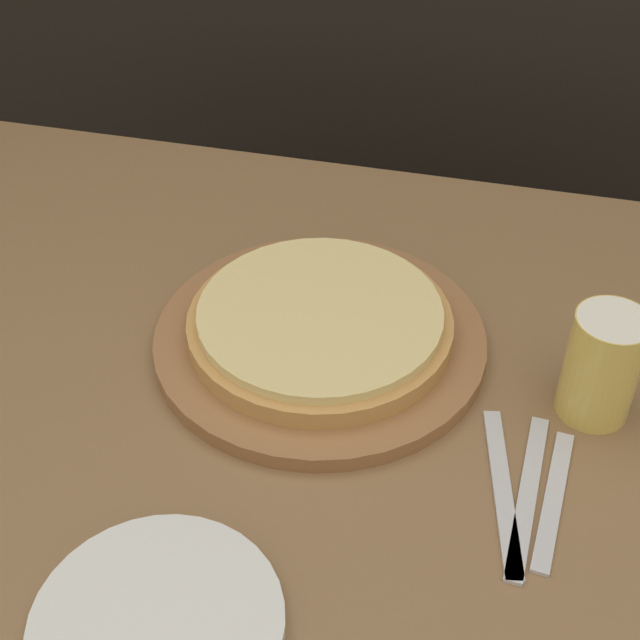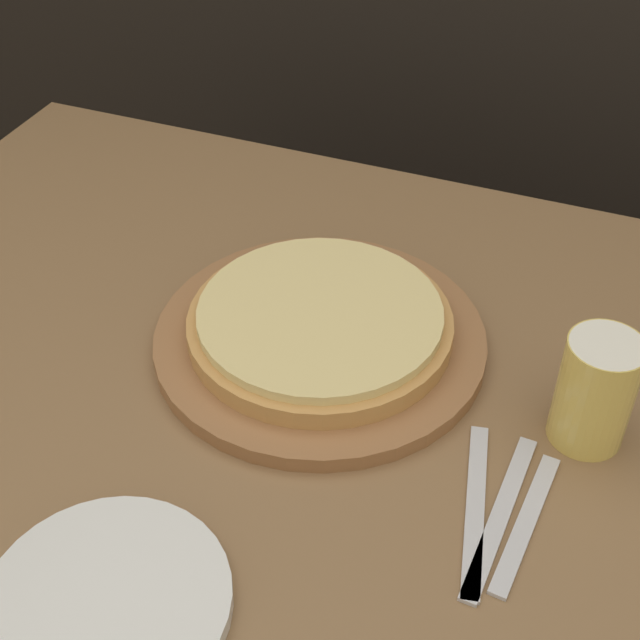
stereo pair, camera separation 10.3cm
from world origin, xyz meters
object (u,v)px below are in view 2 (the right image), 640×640
object	(u,v)px
pizza_on_board	(320,330)
dinner_knife	(500,515)
beer_glass	(596,387)
dinner_plate	(107,603)
fork	(475,507)
spoon	(526,523)

from	to	relation	value
pizza_on_board	dinner_knife	bearing A→B (deg)	-33.42
beer_glass	dinner_plate	xyz separation A→B (m)	(-0.36, -0.36, -0.06)
dinner_plate	dinner_knife	distance (m)	0.38
beer_glass	fork	distance (m)	0.18
pizza_on_board	beer_glass	size ratio (longest dim) A/B	3.04
pizza_on_board	spoon	world-z (taller)	pizza_on_board
pizza_on_board	dinner_plate	bearing A→B (deg)	-96.96
beer_glass	dinner_plate	size ratio (longest dim) A/B	0.58
dinner_plate	fork	world-z (taller)	dinner_plate
spoon	beer_glass	bearing A→B (deg)	76.30
pizza_on_board	spoon	size ratio (longest dim) A/B	2.15
dinner_knife	spoon	size ratio (longest dim) A/B	1.17
beer_glass	pizza_on_board	bearing A→B (deg)	174.77
pizza_on_board	fork	world-z (taller)	pizza_on_board
beer_glass	dinner_knife	world-z (taller)	beer_glass
pizza_on_board	fork	size ratio (longest dim) A/B	1.84
fork	dinner_knife	bearing A→B (deg)	0.00
beer_glass	spoon	size ratio (longest dim) A/B	0.71
pizza_on_board	dinner_plate	size ratio (longest dim) A/B	1.76
dinner_knife	spoon	world-z (taller)	same
dinner_plate	spoon	distance (m)	0.40
dinner_plate	fork	size ratio (longest dim) A/B	1.05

